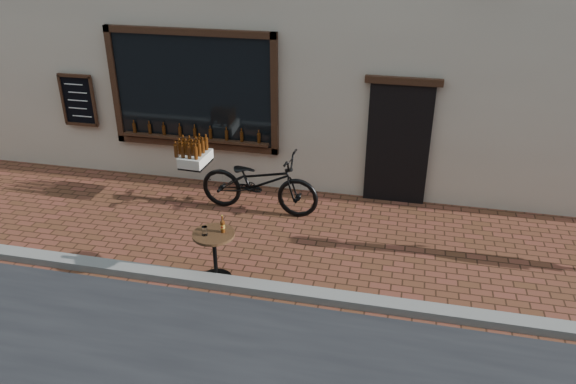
# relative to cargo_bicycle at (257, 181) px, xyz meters

# --- Properties ---
(ground) EXTENTS (90.00, 90.00, 0.00)m
(ground) POSITION_rel_cargo_bicycle_xyz_m (0.45, -2.51, -0.58)
(ground) COLOR #512C1A
(ground) RESTS_ON ground
(kerb) EXTENTS (90.00, 0.25, 0.12)m
(kerb) POSITION_rel_cargo_bicycle_xyz_m (0.45, -2.31, -0.52)
(kerb) COLOR slate
(kerb) RESTS_ON ground
(cargo_bicycle) EXTENTS (2.57, 0.86, 1.20)m
(cargo_bicycle) POSITION_rel_cargo_bicycle_xyz_m (0.00, 0.00, 0.00)
(cargo_bicycle) COLOR black
(cargo_bicycle) RESTS_ON ground
(bistro_table) EXTENTS (0.60, 0.60, 1.03)m
(bistro_table) POSITION_rel_cargo_bicycle_xyz_m (-0.01, -2.16, -0.02)
(bistro_table) COLOR black
(bistro_table) RESTS_ON ground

